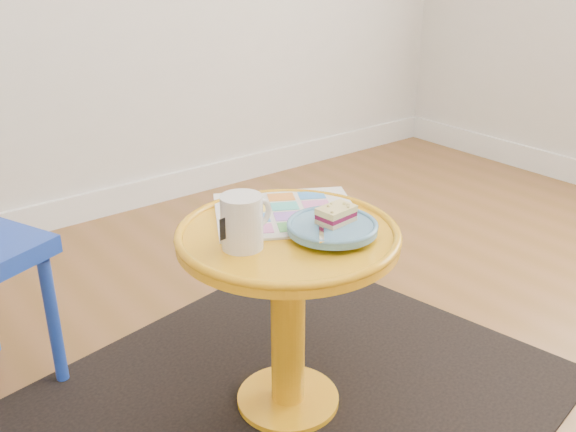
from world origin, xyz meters
TOP-DOWN VIEW (x-y plane):
  - rug at (-0.08, 0.56)m, footprint 1.47×1.31m
  - side_table at (-0.08, 0.56)m, footprint 0.51×0.51m
  - newspaper at (-0.02, 0.65)m, footprint 0.43×0.41m
  - mug at (-0.21, 0.56)m, footprint 0.13×0.09m
  - plate at (-0.02, 0.48)m, footprint 0.20×0.20m
  - cake_slice at (-0.00, 0.49)m, footprint 0.09×0.06m
  - fork at (-0.05, 0.49)m, footprint 0.10×0.12m

SIDE VIEW (x-z plane):
  - rug at x=-0.08m, z-range 0.00..0.01m
  - side_table at x=-0.08m, z-range 0.11..0.59m
  - newspaper at x=-0.02m, z-range 0.48..0.49m
  - plate at x=-0.02m, z-range 0.49..0.51m
  - fork at x=-0.05m, z-range 0.51..0.51m
  - cake_slice at x=0.00m, z-range 0.51..0.55m
  - mug at x=-0.21m, z-range 0.48..0.60m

